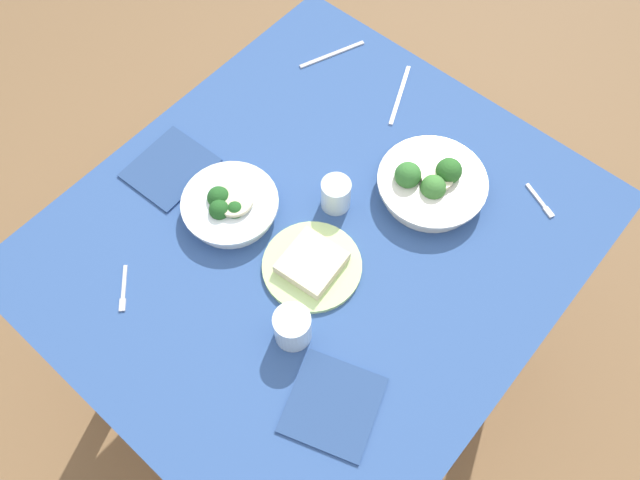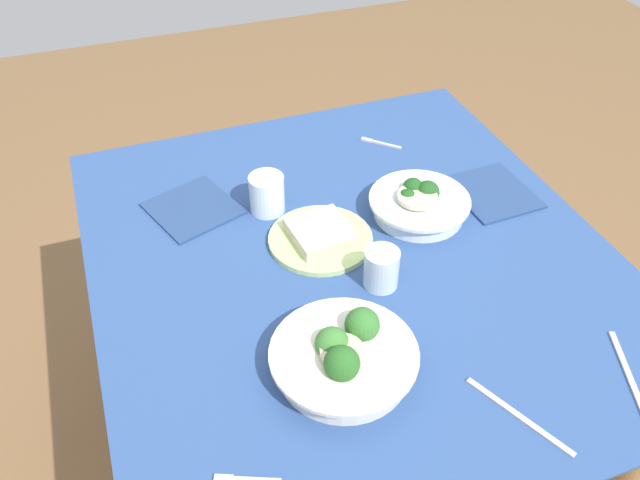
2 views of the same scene
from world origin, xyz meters
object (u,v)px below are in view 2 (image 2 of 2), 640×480
Objects in this scene: broccoli_bowl_far at (344,356)px; napkin_folded_lower at (492,192)px; water_glass_center at (267,194)px; broccoli_bowl_near at (419,204)px; table_knife_right at (629,375)px; napkin_folded_upper at (193,208)px; bread_side_plate at (320,237)px; table_knife_left at (519,416)px; fork_by_far_bowl at (379,143)px; fork_by_near_bowl at (244,480)px; water_glass_side at (381,268)px.

broccoli_bowl_far is 1.35× the size of napkin_folded_lower.
broccoli_bowl_far is at bearing 179.42° from water_glass_center.
broccoli_bowl_near reaches higher than napkin_folded_lower.
napkin_folded_upper reaches higher than table_knife_right.
broccoli_bowl_far is 2.90× the size of water_glass_center.
water_glass_center reaches higher than bread_side_plate.
broccoli_bowl_near is 1.17× the size of napkin_folded_lower.
table_knife_left is at bearing -151.98° from napkin_folded_upper.
water_glass_center is at bearing -5.23° from table_knife_left.
napkin_folded_lower is at bearing 164.26° from fork_by_far_bowl.
bread_side_plate is at bearing -152.95° from water_glass_center.
water_glass_side is at bearing -116.17° from fork_by_near_bowl.
bread_side_plate is 2.51× the size of water_glass_center.
table_knife_right is at bearing -139.63° from napkin_folded_upper.
water_glass_side is at bearing -155.18° from water_glass_center.
fork_by_near_bowl and table_knife_left have the same top height.
broccoli_bowl_near is at bearing -43.87° from water_glass_side.
table_knife_right is at bearing -111.74° from broccoli_bowl_far.
bread_side_plate is (0.32, -0.08, -0.02)m from broccoli_bowl_far.
table_knife_right is (-0.52, -0.14, -0.02)m from broccoli_bowl_near.
fork_by_near_bowl is at bearing 99.18° from fork_by_far_bowl.
broccoli_bowl_far is 0.26m from fork_by_near_bowl.
bread_side_plate is 0.42m from napkin_folded_lower.
napkin_folded_upper is (-0.11, 0.49, 0.00)m from fork_by_far_bowl.
bread_side_plate is 1.10× the size of table_knife_left.
napkin_folded_lower is (-0.28, -0.16, 0.00)m from fork_by_far_bowl.
water_glass_side is at bearing -117.21° from table_knife_right.
water_glass_side is 0.50m from fork_by_far_bowl.
napkin_folded_lower is at bearing -55.12° from broccoli_bowl_far.
fork_by_near_bowl is at bearing 148.25° from bread_side_plate.
fork_by_near_bowl is 0.51× the size of napkin_folded_lower.
fork_by_near_bowl is 0.66m from napkin_folded_upper.
napkin_folded_lower is (0.02, -0.42, -0.01)m from bread_side_plate.
water_glass_side reaches higher than fork_by_near_bowl.
fork_by_near_bowl is at bearing 132.81° from broccoli_bowl_near.
fork_by_far_bowl is at bearing -7.02° from broccoli_bowl_near.
table_knife_right is (-0.64, -0.44, -0.04)m from water_glass_center.
napkin_folded_lower is at bearing -122.74° from fork_by_near_bowl.
water_glass_center is 1.04× the size of fork_by_far_bowl.
water_glass_center is 0.33m from water_glass_side.
broccoli_bowl_far is at bearing 166.71° from bread_side_plate.
napkin_folded_upper reaches higher than fork_by_far_bowl.
napkin_folded_lower is (0.35, -0.50, -0.03)m from broccoli_bowl_far.
napkin_folded_upper is 0.67m from napkin_folded_lower.
napkin_folded_upper reaches higher than fork_by_near_bowl.
broccoli_bowl_near is 2.64× the size of fork_by_far_bowl.
water_glass_side is 0.46m from napkin_folded_upper.
broccoli_bowl_far is 1.16× the size of bread_side_plate.
water_glass_center is 0.46× the size of table_knife_right.
water_glass_center reaches higher than napkin_folded_lower.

